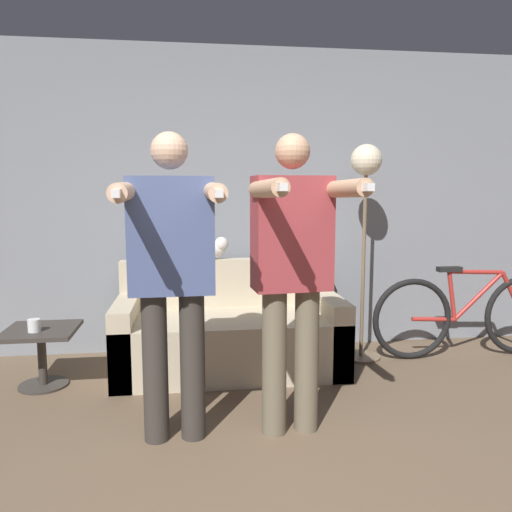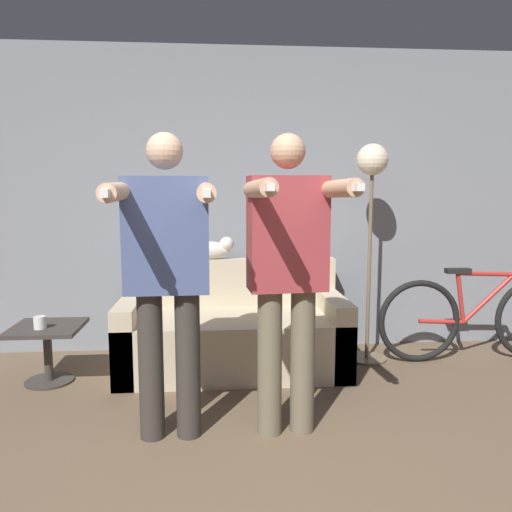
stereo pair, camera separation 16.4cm
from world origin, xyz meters
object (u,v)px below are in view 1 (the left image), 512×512
at_px(floor_lamp, 365,190).
at_px(bicycle, 468,315).
at_px(couch, 230,334).
at_px(side_table, 41,345).
at_px(cat, 206,250).
at_px(person_left, 172,267).
at_px(person_right, 292,265).
at_px(cup, 34,325).

distance_m(floor_lamp, bicycle, 1.38).
distance_m(couch, side_table, 1.37).
bearing_deg(floor_lamp, bicycle, -5.04).
bearing_deg(cat, floor_lamp, -9.34).
bearing_deg(person_left, cat, 79.57).
relative_size(couch, floor_lamp, 0.98).
distance_m(floor_lamp, side_table, 2.72).
bearing_deg(floor_lamp, person_right, -125.08).
distance_m(cat, floor_lamp, 1.39).
bearing_deg(bicycle, floor_lamp, 174.96).
relative_size(floor_lamp, bicycle, 1.06).
bearing_deg(cat, cup, -154.77).
bearing_deg(cup, side_table, 73.81).
bearing_deg(person_right, couch, 98.64).
bearing_deg(couch, side_table, -171.86).
height_order(cat, cup, cat).
xyz_separation_m(person_right, cat, (-0.44, 1.41, -0.07)).
bearing_deg(cup, floor_lamp, 8.22).
height_order(person_left, side_table, person_left).
relative_size(cat, side_table, 1.01).
distance_m(person_left, cup, 1.40).
bearing_deg(couch, person_right, -76.46).
height_order(person_left, cup, person_left).
bearing_deg(cup, person_right, -27.09).
relative_size(side_table, cup, 5.53).
relative_size(floor_lamp, side_table, 3.60).
relative_size(cat, floor_lamp, 0.28).
height_order(cup, bicycle, bicycle).
relative_size(couch, cat, 3.53).
xyz_separation_m(cup, bicycle, (3.39, 0.28, -0.11)).
relative_size(couch, cup, 19.61).
relative_size(person_right, side_table, 3.48).
bearing_deg(person_left, cup, 138.17).
relative_size(couch, bicycle, 1.04).
xyz_separation_m(couch, bicycle, (2.01, 0.02, 0.08)).
height_order(floor_lamp, cup, floor_lamp).
bearing_deg(person_right, cat, 102.24).
relative_size(person_right, bicycle, 1.02).
xyz_separation_m(person_left, person_right, (0.66, -0.00, -0.01)).
relative_size(person_right, cat, 3.46).
xyz_separation_m(couch, person_left, (-0.40, -1.11, 0.71)).
bearing_deg(bicycle, cat, 172.42).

